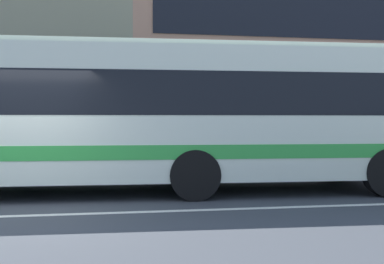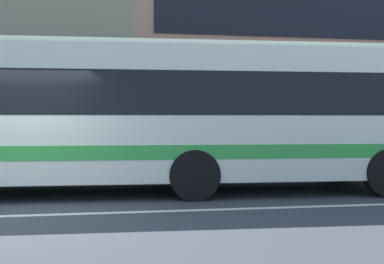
% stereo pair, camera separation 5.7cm
% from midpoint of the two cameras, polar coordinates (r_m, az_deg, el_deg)
% --- Properties ---
extents(ground_plane, '(160.00, 160.00, 0.00)m').
position_cam_midpoint_polar(ground_plane, '(8.10, -22.00, -9.79)').
color(ground_plane, '#3A3D43').
extents(lane_centre_line, '(60.00, 0.16, 0.01)m').
position_cam_midpoint_polar(lane_centre_line, '(8.10, -22.00, -9.76)').
color(lane_centre_line, silver).
rests_on(lane_centre_line, ground_plane).
extents(apartment_block_right, '(18.49, 11.32, 10.10)m').
position_cam_midpoint_polar(apartment_block_right, '(24.95, 14.07, 9.37)').
color(apartment_block_right, tan).
rests_on(apartment_block_right, ground_plane).
extents(transit_bus, '(11.51, 3.00, 3.17)m').
position_cam_midpoint_polar(transit_bus, '(9.93, -4.68, 2.47)').
color(transit_bus, silver).
rests_on(transit_bus, ground_plane).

